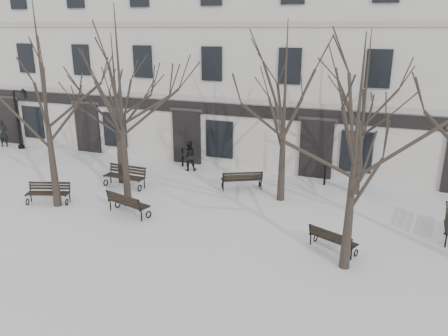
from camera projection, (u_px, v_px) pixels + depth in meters
The scene contains 18 objects.
ground at pixel (182, 232), 15.97m from camera, with size 100.00×100.00×0.00m, color silver.
building at pixel (275, 56), 25.82m from camera, with size 40.40×10.20×11.40m.
tree_0 at pixel (43, 83), 16.82m from camera, with size 5.72×5.72×8.17m.
tree_1 at pixel (120, 85), 16.90m from camera, with size 5.62×5.62×8.02m.
tree_2 at pixel (357, 129), 12.31m from camera, with size 4.94×4.94×7.06m.
tree_4 at pixel (115, 92), 19.80m from camera, with size 4.87×4.87×6.95m.
tree_5 at pixel (285, 92), 17.57m from camera, with size 5.25×5.25×7.50m.
tree_6 at pixel (365, 95), 18.34m from camera, with size 4.98×4.98×7.11m.
bench_0 at pixel (48, 192), 18.51m from camera, with size 1.87×1.17×0.90m.
bench_1 at pixel (127, 203), 17.32m from camera, with size 1.98×1.14×0.95m.
bench_2 at pixel (332, 239), 14.52m from camera, with size 1.70×1.17×0.82m.
bench_3 at pixel (125, 176), 20.39m from camera, with size 2.03×0.82×1.01m.
bench_4 at pixel (242, 179), 20.04m from camera, with size 1.93×1.43×0.94m.
lamp_post at pixel (20, 114), 26.32m from camera, with size 1.17×0.43×3.73m.
bollard_a at pixel (182, 156), 23.40m from camera, with size 0.13×0.13×1.04m.
bollard_b at pixel (325, 174), 20.63m from camera, with size 0.13×0.13×1.01m.
pedestrian_a at pixel (5, 147), 27.47m from camera, with size 0.61×0.40×1.67m, color black.
pedestrian_b at pixel (189, 170), 22.94m from camera, with size 0.76×0.59×1.57m, color black.
Camera 1 is at (6.52, -13.01, 7.15)m, focal length 35.00 mm.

